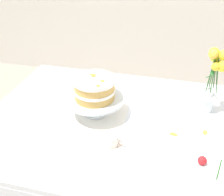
# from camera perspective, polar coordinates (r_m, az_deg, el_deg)

# --- Properties ---
(dining_table) EXTENTS (1.40, 1.00, 0.74)m
(dining_table) POSITION_cam_1_polar(r_m,az_deg,el_deg) (1.43, 2.06, -8.23)
(dining_table) COLOR white
(dining_table) RESTS_ON ground
(linen_napkin) EXTENTS (0.34, 0.34, 0.00)m
(linen_napkin) POSITION_cam_1_polar(r_m,az_deg,el_deg) (1.44, -3.41, -3.30)
(linen_napkin) COLOR white
(linen_napkin) RESTS_ON dining_table
(cake_stand) EXTENTS (0.29, 0.29, 0.10)m
(cake_stand) POSITION_cam_1_polar(r_m,az_deg,el_deg) (1.40, -3.52, -0.55)
(cake_stand) COLOR silver
(cake_stand) RESTS_ON linen_napkin
(layer_cake) EXTENTS (0.21, 0.21, 0.11)m
(layer_cake) POSITION_cam_1_polar(r_m,az_deg,el_deg) (1.36, -3.61, 2.02)
(layer_cake) COLOR tan
(layer_cake) RESTS_ON cake_stand
(flower_vase) EXTENTS (0.10, 0.12, 0.35)m
(flower_vase) POSITION_cam_1_polar(r_m,az_deg,el_deg) (1.47, 19.90, 3.36)
(flower_vase) COLOR silver
(flower_vase) RESTS_ON dining_table
(teacup) EXTENTS (0.12, 0.11, 0.06)m
(teacup) POSITION_cam_1_polar(r_m,az_deg,el_deg) (1.23, -0.27, -8.85)
(teacup) COLOR silver
(teacup) RESTS_ON dining_table
(fallen_rose) EXTENTS (0.10, 0.12, 0.04)m
(fallen_rose) POSITION_cam_1_polar(r_m,az_deg,el_deg) (1.21, 18.18, -12.16)
(fallen_rose) COLOR #2D6028
(fallen_rose) RESTS_ON dining_table
(loose_petal_0) EXTENTS (0.04, 0.03, 0.00)m
(loose_petal_0) POSITION_cam_1_polar(r_m,az_deg,el_deg) (1.34, 12.52, -7.26)
(loose_petal_0) COLOR orange
(loose_petal_0) RESTS_ON dining_table
(loose_petal_1) EXTENTS (0.03, 0.05, 0.01)m
(loose_petal_1) POSITION_cam_1_polar(r_m,az_deg,el_deg) (1.37, 12.63, -6.33)
(loose_petal_1) COLOR pink
(loose_petal_1) RESTS_ON dining_table
(loose_petal_2) EXTENTS (0.03, 0.04, 0.00)m
(loose_petal_2) POSITION_cam_1_polar(r_m,az_deg,el_deg) (1.39, 18.53, -6.66)
(loose_petal_2) COLOR yellow
(loose_petal_2) RESTS_ON dining_table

